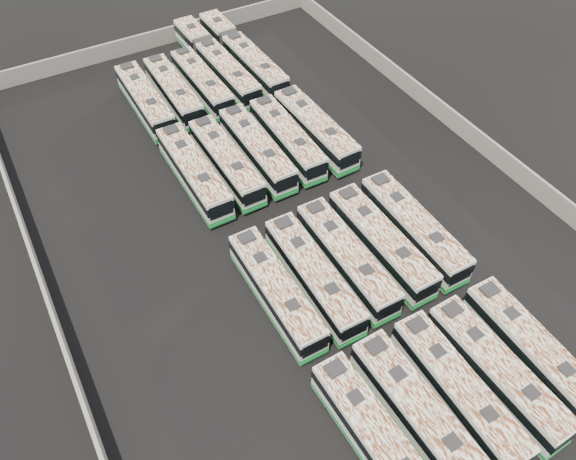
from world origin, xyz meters
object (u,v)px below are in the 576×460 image
object	(u,v)px
bus_front_left	(420,416)
bus_midfront_center	(346,258)
bus_back_left	(174,91)
bus_back_center	(202,83)
bus_front_far_right	(532,351)
bus_midfront_right	(381,243)
bus_midfront_far_right	(413,228)
bus_midback_left	(226,162)
bus_midfront_left	(313,276)
bus_front_far_left	(377,440)
bus_midfront_far_left	(276,291)
bus_midback_center	(257,150)
bus_midback_right	(287,139)
bus_front_center	(458,391)
bus_midback_far_right	(315,129)
bus_back_right	(216,61)
bus_midback_far_left	(194,172)
bus_back_far_right	(242,54)
bus_front_right	(496,372)
bus_back_far_left	(145,100)

from	to	relation	value
bus_front_left	bus_midfront_center	size ratio (longest dim) A/B	1.02
bus_back_left	bus_back_center	distance (m)	3.55
bus_front_far_right	bus_midfront_right	xyz separation A→B (m)	(-3.49, 14.15, 0.06)
bus_midfront_far_right	bus_midback_left	distance (m)	19.53
bus_front_far_right	bus_midfront_left	distance (m)	17.49
bus_front_far_left	bus_midfront_far_left	bearing A→B (deg)	88.74
bus_midfront_far_right	bus_midback_center	size ratio (longest dim) A/B	1.02
bus_back_center	bus_midfront_center	bearing A→B (deg)	-90.85
bus_midback_center	bus_midback_right	size ratio (longest dim) A/B	1.01
bus_front_left	bus_front_center	distance (m)	3.52
bus_midback_far_right	bus_back_right	bearing A→B (deg)	100.10
bus_front_center	bus_midback_far_left	xyz separation A→B (m)	(-7.04, 30.36, 0.07)
bus_midfront_left	bus_midfront_far_right	distance (m)	10.47
bus_midback_right	bus_midback_left	bearing A→B (deg)	-177.66
bus_midfront_right	bus_back_right	size ratio (longest dim) A/B	0.66
bus_midfront_far_left	bus_midfront_far_right	size ratio (longest dim) A/B	0.96
bus_midback_far_right	bus_back_far_right	bearing A→B (deg)	88.58
bus_midfront_far_right	bus_front_right	bearing A→B (deg)	-103.37
bus_midback_right	bus_midback_far_right	size ratio (longest dim) A/B	0.97
bus_midback_left	bus_midfront_far_left	bearing A→B (deg)	-101.82
bus_front_center	bus_midback_far_right	xyz separation A→B (m)	(6.84, 30.25, 0.07)
bus_midback_right	bus_back_center	world-z (taller)	bus_midback_right
bus_front_far_right	bus_midback_right	bearing A→B (deg)	97.38
bus_front_far_right	bus_midback_far_left	xyz separation A→B (m)	(-13.99, 30.63, 0.08)
bus_midfront_left	bus_back_far_right	world-z (taller)	bus_midfront_left
bus_front_far_right	bus_back_far_right	xyz separation A→B (m)	(-0.06, 47.85, -0.00)
bus_midback_center	bus_back_far_right	bearing A→B (deg)	68.44
bus_midback_center	bus_midfront_left	bearing A→B (deg)	-101.34
bus_front_right	bus_midfront_far_left	size ratio (longest dim) A/B	1.01
bus_midback_far_left	bus_midfront_right	bearing A→B (deg)	-57.38
bus_midback_center	bus_midback_far_right	distance (m)	6.90
bus_front_left	bus_back_far_left	world-z (taller)	bus_front_left
bus_front_left	bus_front_far_right	distance (m)	10.46
bus_midfront_left	bus_midback_far_left	bearing A→B (deg)	103.11
bus_front_far_left	bus_midfront_right	bearing A→B (deg)	51.92
bus_midfront_far_left	bus_midback_far_right	distance (m)	21.37
bus_back_far_left	bus_back_right	size ratio (longest dim) A/B	0.65
bus_midfront_far_right	bus_back_far_right	distance (m)	33.75
bus_back_right	bus_back_far_right	size ratio (longest dim) A/B	1.00
bus_midfront_far_right	bus_midfront_right	bearing A→B (deg)	179.82
bus_midback_far_right	bus_back_far_left	bearing A→B (deg)	133.52
bus_midfront_far_left	bus_back_center	distance (m)	31.10
bus_front_right	bus_midback_left	bearing A→B (deg)	101.49
bus_midback_left	bus_midback_center	xyz separation A→B (m)	(3.53, 0.11, 0.02)
bus_midback_far_left	bus_midback_far_right	distance (m)	13.88
bus_back_center	bus_midback_center	bearing A→B (deg)	-90.87
bus_midfront_left	bus_midback_left	bearing A→B (deg)	91.40
bus_midfront_left	bus_front_far_right	bearing A→B (deg)	-52.05
bus_midfront_far_left	bus_midfront_left	world-z (taller)	bus_midfront_left
bus_front_far_right	bus_midback_left	distance (m)	32.31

